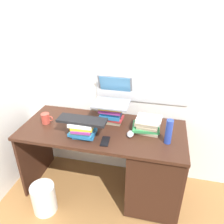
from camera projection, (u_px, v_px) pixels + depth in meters
The scene contains 13 objects.
ground_plane at pixel (104, 187), 2.39m from camera, with size 6.00×6.00×0.00m, color olive.
wall_back at pixel (112, 58), 2.10m from camera, with size 6.00×0.06×2.60m.
desk at pixel (142, 165), 2.10m from camera, with size 1.51×0.66×0.74m.
book_stack_tall at pixel (112, 113), 2.11m from camera, with size 0.22×0.19×0.18m.
book_stack_keyboard_riser at pixel (83, 129), 1.91m from camera, with size 0.22×0.20×0.14m.
book_stack_side at pixel (147, 125), 1.98m from camera, with size 0.26×0.21×0.14m.
laptop at pixel (113, 96), 2.11m from camera, with size 0.33×0.35×0.24m.
keyboard at pixel (82, 120), 1.87m from camera, with size 0.42×0.14×0.02m, color black.
computer_mouse at pixel (130, 134), 1.94m from camera, with size 0.06×0.10×0.04m, color #A5A8AD.
mug at pixel (46, 118), 2.11m from camera, with size 0.12×0.08×0.10m.
water_bottle at pixel (169, 132), 1.80m from camera, with size 0.06×0.06×0.22m, color #263FA5.
cell_phone at pixel (105, 141), 1.86m from camera, with size 0.07×0.14×0.01m, color black.
wastebasket at pixel (44, 198), 2.08m from camera, with size 0.22×0.22×0.29m, color silver.
Camera 1 is at (0.48, -1.67, 1.83)m, focal length 35.66 mm.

